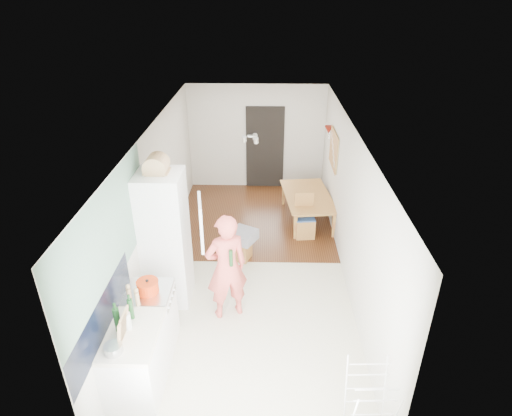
{
  "coord_description": "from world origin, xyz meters",
  "views": [
    {
      "loc": [
        0.23,
        -6.19,
        4.48
      ],
      "look_at": [
        0.07,
        0.2,
        1.11
      ],
      "focal_mm": 30.0,
      "sensor_mm": 36.0,
      "label": 1
    }
  ],
  "objects_px": {
    "dining_table": "(308,209)",
    "person": "(226,259)",
    "stool": "(242,249)",
    "dining_chair": "(305,217)",
    "drying_rack": "(369,404)"
  },
  "relations": [
    {
      "from": "drying_rack",
      "to": "dining_chair",
      "type": "bearing_deg",
      "value": 93.08
    },
    {
      "from": "stool",
      "to": "dining_table",
      "type": "bearing_deg",
      "value": 48.1
    },
    {
      "from": "person",
      "to": "dining_table",
      "type": "distance_m",
      "value": 3.38
    },
    {
      "from": "person",
      "to": "stool",
      "type": "relative_size",
      "value": 5.19
    },
    {
      "from": "dining_table",
      "to": "stool",
      "type": "relative_size",
      "value": 3.65
    },
    {
      "from": "dining_chair",
      "to": "stool",
      "type": "distance_m",
      "value": 1.47
    },
    {
      "from": "dining_table",
      "to": "drying_rack",
      "type": "distance_m",
      "value": 4.86
    },
    {
      "from": "drying_rack",
      "to": "dining_table",
      "type": "bearing_deg",
      "value": 90.87
    },
    {
      "from": "drying_rack",
      "to": "stool",
      "type": "bearing_deg",
      "value": 112.97
    },
    {
      "from": "dining_chair",
      "to": "drying_rack",
      "type": "bearing_deg",
      "value": -90.72
    },
    {
      "from": "person",
      "to": "dining_chair",
      "type": "xyz_separation_m",
      "value": [
        1.33,
        2.29,
        -0.57
      ]
    },
    {
      "from": "dining_chair",
      "to": "drying_rack",
      "type": "height_order",
      "value": "drying_rack"
    },
    {
      "from": "dining_chair",
      "to": "stool",
      "type": "relative_size",
      "value": 2.25
    },
    {
      "from": "dining_table",
      "to": "stool",
      "type": "xyz_separation_m",
      "value": [
        -1.33,
        -1.48,
        -0.06
      ]
    },
    {
      "from": "dining_table",
      "to": "person",
      "type": "bearing_deg",
      "value": 146.97
    }
  ]
}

